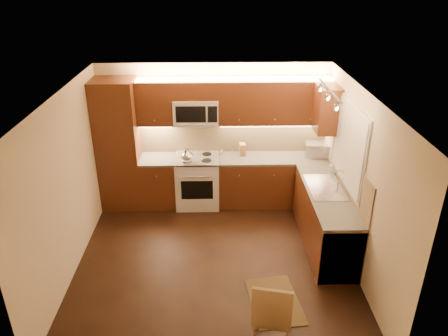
{
  "coord_description": "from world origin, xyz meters",
  "views": [
    {
      "loc": [
        0.03,
        -5.18,
        3.99
      ],
      "look_at": [
        0.15,
        0.55,
        1.25
      ],
      "focal_mm": 34.41,
      "sensor_mm": 36.0,
      "label": 1
    }
  ],
  "objects_px": {
    "sink": "(326,183)",
    "knife_block": "(242,149)",
    "stove": "(198,181)",
    "toaster_oven": "(317,149)",
    "dining_chair": "(272,312)",
    "microwave": "(196,111)",
    "soap_bottle": "(333,167)",
    "kettle": "(187,155)"
  },
  "relations": [
    {
      "from": "kettle",
      "to": "knife_block",
      "type": "bearing_deg",
      "value": 38.51
    },
    {
      "from": "sink",
      "to": "soap_bottle",
      "type": "xyz_separation_m",
      "value": [
        0.24,
        0.56,
        0.01
      ]
    },
    {
      "from": "microwave",
      "to": "dining_chair",
      "type": "distance_m",
      "value": 3.74
    },
    {
      "from": "microwave",
      "to": "knife_block",
      "type": "distance_m",
      "value": 1.07
    },
    {
      "from": "knife_block",
      "to": "kettle",
      "type": "bearing_deg",
      "value": -167.52
    },
    {
      "from": "stove",
      "to": "toaster_oven",
      "type": "height_order",
      "value": "toaster_oven"
    },
    {
      "from": "sink",
      "to": "knife_block",
      "type": "relative_size",
      "value": 3.94
    },
    {
      "from": "sink",
      "to": "knife_block",
      "type": "bearing_deg",
      "value": 133.5
    },
    {
      "from": "kettle",
      "to": "sink",
      "type": "bearing_deg",
      "value": -3.25
    },
    {
      "from": "kettle",
      "to": "dining_chair",
      "type": "distance_m",
      "value": 3.32
    },
    {
      "from": "toaster_oven",
      "to": "knife_block",
      "type": "height_order",
      "value": "toaster_oven"
    },
    {
      "from": "toaster_oven",
      "to": "kettle",
      "type": "bearing_deg",
      "value": -168.35
    },
    {
      "from": "stove",
      "to": "kettle",
      "type": "bearing_deg",
      "value": -132.69
    },
    {
      "from": "knife_block",
      "to": "dining_chair",
      "type": "distance_m",
      "value": 3.44
    },
    {
      "from": "microwave",
      "to": "sink",
      "type": "xyz_separation_m",
      "value": [
        2.0,
        -1.26,
        -0.74
      ]
    },
    {
      "from": "dining_chair",
      "to": "stove",
      "type": "bearing_deg",
      "value": 118.47
    },
    {
      "from": "toaster_oven",
      "to": "stove",
      "type": "bearing_deg",
      "value": -172.74
    },
    {
      "from": "sink",
      "to": "soap_bottle",
      "type": "bearing_deg",
      "value": 66.93
    },
    {
      "from": "toaster_oven",
      "to": "sink",
      "type": "bearing_deg",
      "value": -90.4
    },
    {
      "from": "sink",
      "to": "kettle",
      "type": "distance_m",
      "value": 2.37
    },
    {
      "from": "sink",
      "to": "toaster_oven",
      "type": "bearing_deg",
      "value": 84.51
    },
    {
      "from": "knife_block",
      "to": "soap_bottle",
      "type": "xyz_separation_m",
      "value": [
        1.44,
        -0.7,
        -0.02
      ]
    },
    {
      "from": "microwave",
      "to": "stove",
      "type": "bearing_deg",
      "value": -90.0
    },
    {
      "from": "microwave",
      "to": "kettle",
      "type": "distance_m",
      "value": 0.77
    },
    {
      "from": "sink",
      "to": "toaster_oven",
      "type": "xyz_separation_m",
      "value": [
        0.12,
        1.21,
        0.05
      ]
    },
    {
      "from": "sink",
      "to": "microwave",
      "type": "bearing_deg",
      "value": 147.79
    },
    {
      "from": "stove",
      "to": "kettle",
      "type": "relative_size",
      "value": 3.77
    },
    {
      "from": "toaster_oven",
      "to": "knife_block",
      "type": "bearing_deg",
      "value": -177.41
    },
    {
      "from": "toaster_oven",
      "to": "knife_block",
      "type": "relative_size",
      "value": 1.86
    },
    {
      "from": "microwave",
      "to": "toaster_oven",
      "type": "relative_size",
      "value": 1.88
    },
    {
      "from": "toaster_oven",
      "to": "knife_block",
      "type": "xyz_separation_m",
      "value": [
        -1.31,
        0.06,
        -0.01
      ]
    },
    {
      "from": "soap_bottle",
      "to": "sink",
      "type": "bearing_deg",
      "value": -107.82
    },
    {
      "from": "dining_chair",
      "to": "toaster_oven",
      "type": "bearing_deg",
      "value": 83.0
    },
    {
      "from": "knife_block",
      "to": "stove",
      "type": "bearing_deg",
      "value": -176.03
    },
    {
      "from": "soap_bottle",
      "to": "dining_chair",
      "type": "bearing_deg",
      "value": -110.37
    },
    {
      "from": "microwave",
      "to": "kettle",
      "type": "bearing_deg",
      "value": -117.92
    },
    {
      "from": "kettle",
      "to": "soap_bottle",
      "type": "xyz_separation_m",
      "value": [
        2.41,
        -0.38,
        -0.05
      ]
    },
    {
      "from": "stove",
      "to": "knife_block",
      "type": "xyz_separation_m",
      "value": [
        0.8,
        0.14,
        0.55
      ]
    },
    {
      "from": "sink",
      "to": "dining_chair",
      "type": "relative_size",
      "value": 0.89
    },
    {
      "from": "knife_block",
      "to": "soap_bottle",
      "type": "relative_size",
      "value": 1.24
    },
    {
      "from": "soap_bottle",
      "to": "microwave",
      "type": "bearing_deg",
      "value": 167.97
    },
    {
      "from": "stove",
      "to": "soap_bottle",
      "type": "distance_m",
      "value": 2.37
    }
  ]
}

